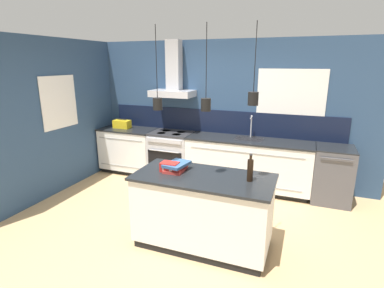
{
  "coord_description": "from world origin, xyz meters",
  "views": [
    {
      "loc": [
        1.53,
        -3.35,
        2.2
      ],
      "look_at": [
        0.01,
        0.58,
        1.05
      ],
      "focal_mm": 28.0,
      "sensor_mm": 36.0,
      "label": 1
    }
  ],
  "objects": [
    {
      "name": "wall_back",
      "position": [
        -0.05,
        2.0,
        1.36
      ],
      "size": [
        5.6,
        2.39,
        2.6
      ],
      "color": "navy",
      "rests_on": "ground_plane"
    },
    {
      "name": "red_supply_box",
      "position": [
        0.03,
        -0.23,
        0.97
      ],
      "size": [
        0.21,
        0.15,
        0.11
      ],
      "color": "red",
      "rests_on": "kitchen_island"
    },
    {
      "name": "counter_run_left",
      "position": [
        -1.8,
        1.69,
        0.46
      ],
      "size": [
        1.14,
        0.64,
        0.91
      ],
      "color": "black",
      "rests_on": "ground_plane"
    },
    {
      "name": "kitchen_island",
      "position": [
        0.46,
        -0.22,
        0.46
      ],
      "size": [
        1.65,
        0.8,
        0.91
      ],
      "color": "black",
      "rests_on": "ground_plane"
    },
    {
      "name": "yellow_toolbox",
      "position": [
        -1.95,
        1.69,
        0.99
      ],
      "size": [
        0.34,
        0.18,
        0.19
      ],
      "color": "gold",
      "rests_on": "counter_run_left"
    },
    {
      "name": "wall_left",
      "position": [
        -2.43,
        0.7,
        1.3
      ],
      "size": [
        0.08,
        3.8,
        2.6
      ],
      "color": "navy",
      "rests_on": "ground_plane"
    },
    {
      "name": "oven_range",
      "position": [
        -0.85,
        1.69,
        0.46
      ],
      "size": [
        0.79,
        0.66,
        0.91
      ],
      "color": "#B5B5BA",
      "rests_on": "ground_plane"
    },
    {
      "name": "ground_plane",
      "position": [
        0.0,
        0.0,
        0.0
      ],
      "size": [
        16.0,
        16.0,
        0.0
      ],
      "primitive_type": "plane",
      "color": "tan",
      "rests_on": "ground"
    },
    {
      "name": "dishwasher",
      "position": [
        2.01,
        1.69,
        0.46
      ],
      "size": [
        0.59,
        0.65,
        0.91
      ],
      "color": "#4C4C51",
      "rests_on": "ground_plane"
    },
    {
      "name": "counter_run_sink",
      "position": [
        0.63,
        1.69,
        0.46
      ],
      "size": [
        2.18,
        0.64,
        1.3
      ],
      "color": "black",
      "rests_on": "ground_plane"
    },
    {
      "name": "bottle_on_island",
      "position": [
        1.0,
        -0.18,
        1.04
      ],
      "size": [
        0.07,
        0.07,
        0.32
      ],
      "color": "black",
      "rests_on": "kitchen_island"
    },
    {
      "name": "book_stack",
      "position": [
        0.09,
        -0.18,
        0.96
      ],
      "size": [
        0.28,
        0.37,
        0.1
      ],
      "color": "#B2332D",
      "rests_on": "kitchen_island"
    }
  ]
}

